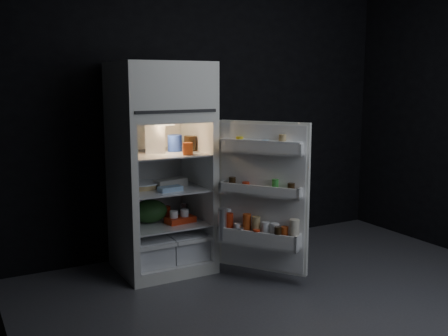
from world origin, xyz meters
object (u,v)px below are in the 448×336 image
refrigerator (160,160)px  milk_jug (155,139)px  egg_carton (171,183)px  yogurt_tray (180,220)px  fridge_door (261,200)px

refrigerator → milk_jug: bearing=-167.8°
egg_carton → yogurt_tray: egg_carton is taller
fridge_door → yogurt_tray: bearing=131.1°
refrigerator → egg_carton: refrigerator is taller
egg_carton → refrigerator: bearing=132.4°
milk_jug → fridge_door: bearing=-25.6°
milk_jug → egg_carton: 0.40m
fridge_door → yogurt_tray: size_ratio=4.90×
fridge_door → yogurt_tray: 0.75m
fridge_door → refrigerator: bearing=131.0°
milk_jug → yogurt_tray: bearing=-18.2°
refrigerator → egg_carton: size_ratio=6.19×
yogurt_tray → milk_jug: bearing=133.4°
refrigerator → fridge_door: refrigerator is taller
egg_carton → yogurt_tray: 0.33m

